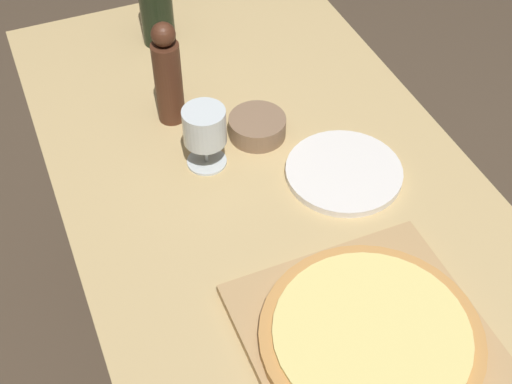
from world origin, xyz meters
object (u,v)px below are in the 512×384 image
(pizza, at_px, (370,336))
(wine_glass, at_px, (205,128))
(pepper_mill, at_px, (168,75))
(small_bowl, at_px, (257,127))

(pizza, height_order, wine_glass, wine_glass)
(pizza, relative_size, wine_glass, 2.67)
(pepper_mill, height_order, wine_glass, pepper_mill)
(pepper_mill, relative_size, small_bowl, 1.97)
(pizza, distance_m, small_bowl, 0.51)
(pepper_mill, xyz_separation_m, wine_glass, (0.02, -0.15, -0.02))
(wine_glass, bearing_deg, small_bowl, 16.70)
(wine_glass, bearing_deg, pepper_mill, 97.73)
(pizza, xyz_separation_m, small_bowl, (0.03, 0.50, -0.01))
(pepper_mill, bearing_deg, pizza, -79.99)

